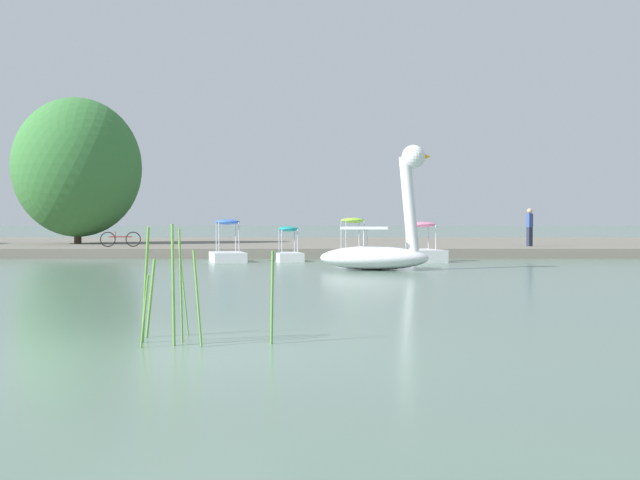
# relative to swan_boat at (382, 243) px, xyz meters

# --- Properties ---
(ground_plane) EXTENTS (682.63, 682.63, 0.00)m
(ground_plane) POSITION_rel_swan_boat_xyz_m (-3.54, -15.77, -0.83)
(ground_plane) COLOR #567060
(shore_bank_far) EXTENTS (115.51, 24.31, 0.40)m
(shore_bank_far) POSITION_rel_swan_boat_xyz_m (-3.54, 19.54, -0.63)
(shore_bank_far) COLOR #6B665B
(shore_bank_far) RESTS_ON ground_plane
(swan_boat) EXTENTS (3.50, 1.95, 3.81)m
(swan_boat) POSITION_rel_swan_boat_xyz_m (0.00, 0.00, 0.00)
(swan_boat) COLOR white
(swan_boat) RESTS_ON ground_plane
(pedal_boat_pink) EXTENTS (1.78, 2.34, 1.47)m
(pedal_boat_pink) POSITION_rel_swan_boat_xyz_m (1.87, 5.09, -0.44)
(pedal_boat_pink) COLOR white
(pedal_boat_pink) RESTS_ON ground_plane
(pedal_boat_lime) EXTENTS (1.33, 2.00, 1.63)m
(pedal_boat_lime) POSITION_rel_swan_boat_xyz_m (-0.63, 5.53, -0.38)
(pedal_boat_lime) COLOR white
(pedal_boat_lime) RESTS_ON ground_plane
(pedal_boat_teal) EXTENTS (1.25, 1.87, 1.31)m
(pedal_boat_teal) POSITION_rel_swan_boat_xyz_m (-3.04, 5.39, -0.46)
(pedal_boat_teal) COLOR white
(pedal_boat_teal) RESTS_ON ground_plane
(pedal_boat_blue) EXTENTS (1.62, 2.28, 1.57)m
(pedal_boat_blue) POSITION_rel_swan_boat_xyz_m (-5.27, 5.05, -0.41)
(pedal_boat_blue) COLOR white
(pedal_boat_blue) RESTS_ON ground_plane
(tree_willow_near_path) EXTENTS (8.03, 7.74, 7.19)m
(tree_willow_near_path) POSITION_rel_swan_boat_xyz_m (-13.83, 15.20, 3.33)
(tree_willow_near_path) COLOR #423323
(tree_willow_near_path) RESTS_ON shore_bank_far
(person_on_path) EXTENTS (0.29, 0.28, 1.67)m
(person_on_path) POSITION_rel_swan_boat_xyz_m (7.38, 10.86, 0.46)
(person_on_path) COLOR #23283D
(person_on_path) RESTS_ON shore_bank_far
(bicycle_parked) EXTENTS (1.66, 0.49, 0.66)m
(bicycle_parked) POSITION_rel_swan_boat_xyz_m (-10.46, 10.12, -0.10)
(bicycle_parked) COLOR black
(bicycle_parked) RESTS_ON shore_bank_far
(reed_clump_foreground) EXTENTS (1.67, 0.99, 1.44)m
(reed_clump_foreground) POSITION_rel_swan_boat_xyz_m (-3.55, -15.02, -0.21)
(reed_clump_foreground) COLOR #568E38
(reed_clump_foreground) RESTS_ON ground_plane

